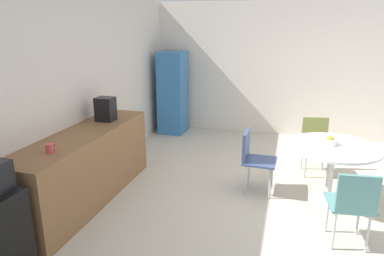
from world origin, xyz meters
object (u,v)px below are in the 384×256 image
(locker_cabinet, at_px, (173,93))
(coffee_maker, at_px, (105,109))
(chair_teal, at_px, (353,201))
(round_table, at_px, (332,156))
(chair_olive, at_px, (315,139))
(fruit_bowl, at_px, (329,141))
(mug_white, at_px, (50,148))
(chair_navy, at_px, (253,154))

(locker_cabinet, xyz_separation_m, coffee_maker, (-2.54, 0.10, 0.24))
(locker_cabinet, height_order, chair_teal, locker_cabinet)
(round_table, bearing_deg, chair_olive, 8.36)
(fruit_bowl, xyz_separation_m, mug_white, (-1.52, 2.84, 0.15))
(chair_navy, height_order, mug_white, mug_white)
(fruit_bowl, bearing_deg, chair_navy, 90.61)
(chair_olive, distance_m, chair_teal, 1.94)
(locker_cabinet, height_order, mug_white, locker_cabinet)
(round_table, distance_m, coffee_maker, 2.99)
(chair_olive, height_order, fruit_bowl, fruit_bowl)
(coffee_maker, bearing_deg, round_table, -86.06)
(round_table, bearing_deg, fruit_bowl, 44.70)
(mug_white, bearing_deg, locker_cabinet, -0.45)
(locker_cabinet, height_order, round_table, locker_cabinet)
(chair_olive, relative_size, fruit_bowl, 4.14)
(chair_olive, relative_size, mug_white, 6.43)
(chair_teal, height_order, mug_white, mug_white)
(mug_white, bearing_deg, chair_teal, -80.27)
(chair_navy, xyz_separation_m, fruit_bowl, (0.01, -0.92, 0.27))
(locker_cabinet, distance_m, round_table, 3.69)
(round_table, relative_size, chair_olive, 1.33)
(mug_white, xyz_separation_m, coffee_maker, (1.27, 0.07, 0.11))
(round_table, bearing_deg, coffee_maker, 93.94)
(coffee_maker, bearing_deg, chair_navy, -83.08)
(chair_navy, height_order, coffee_maker, coffee_maker)
(locker_cabinet, bearing_deg, round_table, -129.28)
(chair_navy, relative_size, fruit_bowl, 4.14)
(chair_olive, height_order, mug_white, mug_white)
(round_table, distance_m, fruit_bowl, 0.19)
(round_table, xyz_separation_m, chair_olive, (0.96, 0.14, -0.09))
(chair_teal, distance_m, fruit_bowl, 1.06)
(fruit_bowl, bearing_deg, mug_white, 118.25)
(chair_navy, relative_size, mug_white, 6.43)
(chair_navy, relative_size, coffee_maker, 2.59)
(chair_navy, bearing_deg, coffee_maker, 96.92)
(chair_teal, height_order, coffee_maker, coffee_maker)
(locker_cabinet, distance_m, chair_navy, 2.99)
(chair_olive, bearing_deg, fruit_bowl, -174.12)
(locker_cabinet, relative_size, chair_teal, 1.98)
(chair_teal, bearing_deg, locker_cabinet, 41.98)
(locker_cabinet, distance_m, fruit_bowl, 3.62)
(chair_navy, bearing_deg, mug_white, 128.34)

